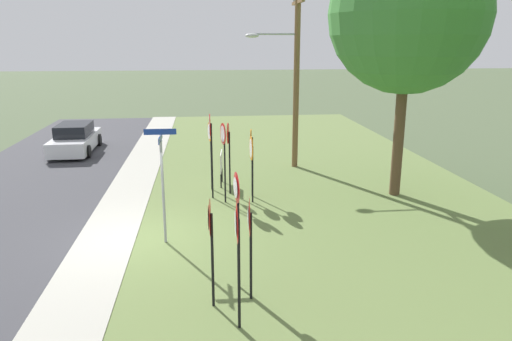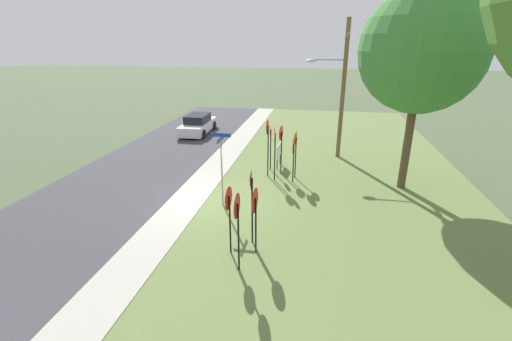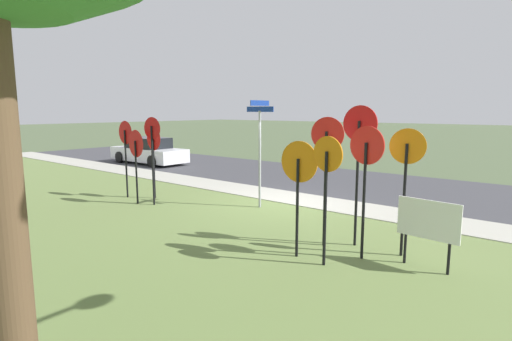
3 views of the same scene
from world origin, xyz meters
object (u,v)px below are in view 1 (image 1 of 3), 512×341
street_name_post (162,177)px  notice_board (221,163)px  utility_pole (293,68)px  stop_sign_far_right (251,149)px  yield_sign_far_left (249,225)px  stop_sign_far_left (211,137)px  oak_tree_left (408,15)px  stop_sign_far_center (252,155)px  yield_sign_far_right (237,203)px  stop_sign_center_tall (224,146)px  yield_sign_near_right (237,236)px  parked_hatchback_near (75,139)px  stop_sign_near_right (229,143)px  yield_sign_near_left (210,228)px  stop_sign_near_left (210,141)px

street_name_post → notice_board: bearing=162.3°
utility_pole → street_name_post: bearing=-32.3°
stop_sign_far_right → yield_sign_far_left: size_ratio=1.06×
stop_sign_far_left → oak_tree_left: oak_tree_left is taller
stop_sign_far_left → stop_sign_far_right: 1.44m
stop_sign_far_center → notice_board: size_ratio=1.79×
yield_sign_far_right → oak_tree_left: 9.41m
stop_sign_center_tall → utility_pole: bearing=134.6°
yield_sign_far_left → stop_sign_far_left: bearing=-170.7°
yield_sign_near_right → parked_hatchback_near: bearing=-155.8°
oak_tree_left → parked_hatchback_near: bearing=-122.8°
stop_sign_far_center → stop_sign_far_right: bearing=173.3°
stop_sign_far_right → yield_sign_near_right: bearing=1.2°
stop_sign_near_right → stop_sign_far_center: size_ratio=1.13×
yield_sign_far_right → street_name_post: street_name_post is taller
parked_hatchback_near → stop_sign_center_tall: bearing=37.7°
stop_sign_near_right → stop_sign_far_center: (1.02, 0.69, -0.21)m
yield_sign_far_right → notice_board: 7.89m
stop_sign_far_left → parked_hatchback_near: (-8.01, -6.45, -1.51)m
stop_sign_far_left → yield_sign_far_left: 6.84m
yield_sign_far_right → utility_pole: (-10.23, 3.06, 2.22)m
street_name_post → notice_board: (-5.17, 1.71, -0.99)m
stop_sign_far_left → utility_pole: (-3.96, 3.47, 2.03)m
yield_sign_far_left → notice_board: yield_sign_far_left is taller
stop_sign_center_tall → yield_sign_far_right: size_ratio=1.02×
notice_board → oak_tree_left: bearing=78.3°
yield_sign_near_right → oak_tree_left: (-7.54, 6.09, 4.19)m
utility_pole → parked_hatchback_near: bearing=-112.2°
stop_sign_center_tall → parked_hatchback_near: size_ratio=0.59×
utility_pole → parked_hatchback_near: utility_pole is taller
stop_sign_far_left → stop_sign_far_right: size_ratio=1.23×
parked_hatchback_near → stop_sign_far_right: bearing=43.3°
yield_sign_near_left → yield_sign_near_right: (0.82, 0.47, 0.14)m
notice_board → parked_hatchback_near: bearing=-128.3°
yield_sign_near_right → utility_pole: bearing=166.1°
yield_sign_near_right → street_name_post: size_ratio=0.80×
stop_sign_far_right → yield_sign_far_left: bearing=2.7°
notice_board → stop_sign_far_center: bearing=28.4°
stop_sign_far_left → yield_sign_near_left: bearing=-1.5°
stop_sign_near_right → yield_sign_near_left: bearing=2.3°
stop_sign_near_right → yield_sign_far_left: size_ratio=1.13×
stop_sign_center_tall → parked_hatchback_near: stop_sign_center_tall is taller
stop_sign_near_left → stop_sign_far_right: size_ratio=1.05×
stop_sign_far_center → utility_pole: utility_pole is taller
stop_sign_near_right → stop_sign_far_right: bearing=70.7°
yield_sign_near_left → yield_sign_near_right: yield_sign_near_right is taller
stop_sign_near_left → stop_sign_far_left: (0.97, 0.01, 0.34)m
yield_sign_near_right → stop_sign_far_left: bearing=-176.6°
yield_sign_near_right → yield_sign_far_right: 1.55m
stop_sign_near_right → utility_pole: utility_pole is taller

